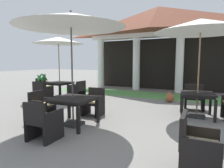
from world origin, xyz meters
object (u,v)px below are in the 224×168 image
object	(u,v)px
patio_table_near_foreground	(73,101)
patio_chair_mid_left_west	(44,87)
patio_chair_mid_left_east	(77,90)
patio_table_far_back	(197,96)
patio_chair_near_foreground_south	(43,122)
patio_chair_mid_left_south	(42,92)
patio_chair_mid_right_west	(197,148)
patio_umbrella_near_foreground	(71,21)
patio_table_mid_left	(60,84)
patio_chair_near_foreground_west	(42,107)
patio_chair_near_foreground_north	(93,103)
patio_chair_far_back_north	(194,98)
potted_palm_left_edge	(42,89)
patio_umbrella_mid_left	(58,41)
patio_umbrella_far_back	(201,26)
terracotta_urn	(170,98)

from	to	relation	value
patio_table_near_foreground	patio_chair_mid_left_west	world-z (taller)	patio_chair_mid_left_west
patio_chair_mid_left_east	patio_table_far_back	distance (m)	4.96
patio_chair_mid_left_east	patio_chair_mid_left_west	bearing A→B (deg)	90.00
patio_chair_near_foreground_south	patio_table_far_back	size ratio (longest dim) A/B	0.80
patio_chair_mid_left_south	patio_chair_mid_right_west	size ratio (longest dim) A/B	0.92
patio_umbrella_near_foreground	patio_chair_mid_left_west	world-z (taller)	patio_umbrella_near_foreground
patio_table_mid_left	patio_chair_mid_right_west	xyz separation A→B (m)	(6.14, -3.98, -0.20)
patio_chair_near_foreground_west	patio_chair_mid_left_west	bearing A→B (deg)	-137.85
patio_umbrella_near_foreground	patio_chair_near_foreground_south	world-z (taller)	patio_umbrella_near_foreground
patio_chair_near_foreground_north	patio_chair_far_back_north	bearing A→B (deg)	-144.26
patio_chair_near_foreground_north	patio_chair_mid_left_east	xyz separation A→B (m)	(-2.04, 1.87, 0.01)
patio_chair_near_foreground_north	patio_chair_mid_right_west	bearing A→B (deg)	142.83
patio_chair_near_foreground_west	patio_table_far_back	size ratio (longest dim) A/B	0.78
patio_chair_mid_left_east	patio_chair_mid_left_south	world-z (taller)	patio_chair_mid_left_south
potted_palm_left_edge	patio_chair_near_foreground_west	bearing A→B (deg)	-43.55
patio_chair_mid_left_south	potted_palm_left_edge	world-z (taller)	potted_palm_left_edge
patio_chair_far_back_north	patio_chair_mid_right_west	bearing A→B (deg)	86.08
patio_chair_mid_left_east	patio_chair_mid_left_west	world-z (taller)	patio_chair_mid_left_west
patio_table_mid_left	patio_chair_mid_right_west	world-z (taller)	patio_chair_mid_right_west
patio_table_near_foreground	patio_umbrella_mid_left	distance (m)	4.73
patio_umbrella_far_back	patio_chair_mid_left_east	bearing A→B (deg)	172.35
patio_chair_near_foreground_north	patio_table_mid_left	world-z (taller)	patio_chair_near_foreground_north
patio_table_near_foreground	patio_chair_mid_left_south	xyz separation A→B (m)	(-3.15, 1.94, -0.24)
patio_chair_near_foreground_west	patio_chair_mid_left_east	size ratio (longest dim) A/B	1.00
patio_chair_near_foreground_west	patio_table_mid_left	xyz separation A→B (m)	(-2.06, 3.02, 0.23)
patio_chair_near_foreground_west	patio_umbrella_mid_left	xyz separation A→B (m)	(-2.06, 3.02, 2.21)
terracotta_urn	patio_chair_mid_right_west	bearing A→B (deg)	-75.42
patio_table_near_foreground	patio_umbrella_mid_left	world-z (taller)	patio_umbrella_mid_left
patio_chair_near_foreground_south	patio_chair_mid_right_west	world-z (taller)	patio_chair_mid_right_west
patio_umbrella_near_foreground	patio_chair_near_foreground_west	xyz separation A→B (m)	(-1.06, -0.06, -2.26)
patio_chair_near_foreground_south	patio_chair_near_foreground_west	bearing A→B (deg)	134.97
patio_chair_near_foreground_north	patio_umbrella_far_back	size ratio (longest dim) A/B	0.28
patio_chair_mid_left_east	patio_chair_near_foreground_south	bearing A→B (deg)	-149.98
patio_umbrella_near_foreground	patio_chair_mid_left_west	distance (m)	5.59
patio_chair_mid_left_east	patio_umbrella_near_foreground	bearing A→B (deg)	-142.80
patio_umbrella_far_back	terracotta_urn	bearing A→B (deg)	121.41
patio_umbrella_near_foreground	terracotta_urn	distance (m)	5.08
patio_chair_mid_right_west	patio_umbrella_far_back	size ratio (longest dim) A/B	0.31
patio_table_far_back	terracotta_urn	bearing A→B (deg)	121.41
patio_chair_near_foreground_north	patio_table_far_back	xyz separation A→B (m)	(2.87, 1.21, 0.25)
patio_table_mid_left	terracotta_urn	size ratio (longest dim) A/B	2.24
patio_chair_near_foreground_north	patio_chair_far_back_north	distance (m)	3.49
patio_table_near_foreground	patio_chair_near_foreground_west	distance (m)	1.09
patio_table_near_foreground	patio_table_mid_left	bearing A→B (deg)	136.48
patio_chair_mid_left_east	terracotta_urn	world-z (taller)	patio_chair_mid_left_east
patio_chair_near_foreground_south	terracotta_urn	xyz separation A→B (m)	(1.63, 5.17, -0.21)
patio_umbrella_mid_left	patio_chair_far_back_north	distance (m)	6.19
patio_umbrella_far_back	patio_table_mid_left	bearing A→B (deg)	173.38
patio_chair_mid_left_west	patio_table_near_foreground	bearing A→B (deg)	55.85
patio_table_far_back	patio_chair_near_foreground_west	bearing A→B (deg)	-148.88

